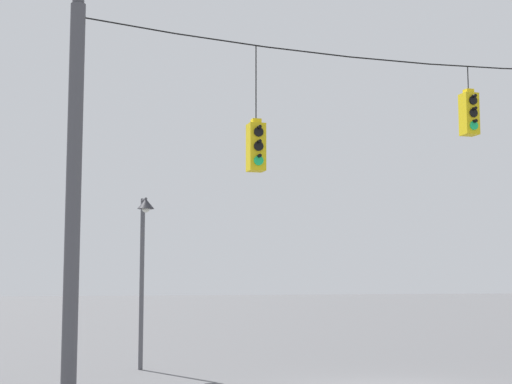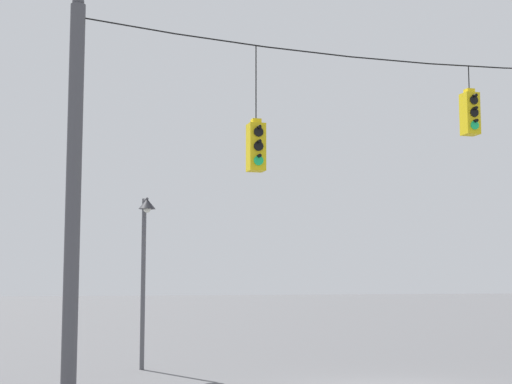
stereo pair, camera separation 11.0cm
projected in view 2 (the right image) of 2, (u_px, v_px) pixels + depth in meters
The scene contains 5 objects.
utility_pole_left at pixel (73, 196), 14.99m from camera, with size 0.29×0.29×7.91m.
span_wire at pixel (390, 56), 17.29m from camera, with size 13.51×0.03×0.35m.
traffic_light_near_left_pole at pixel (256, 146), 16.15m from camera, with size 0.34×0.46×2.66m.
traffic_light_over_intersection at pixel (470, 113), 17.71m from camera, with size 0.34×0.46×1.59m.
street_lamp at pixel (145, 244), 20.64m from camera, with size 0.45×0.77×4.50m.
Camera 2 is at (-7.67, -15.19, 2.35)m, focal length 55.00 mm.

